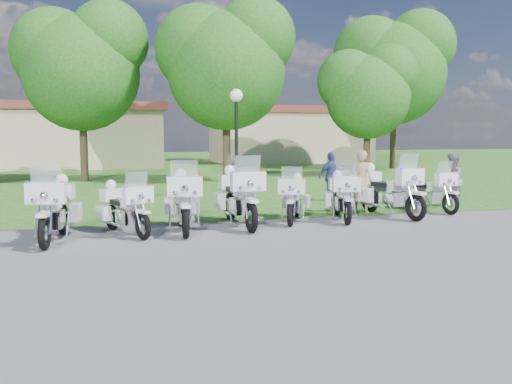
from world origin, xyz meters
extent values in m
plane|color=slate|center=(0.00, 0.00, 0.00)|extent=(100.00, 100.00, 0.00)
cube|color=#1F571B|center=(0.00, 27.00, 0.00)|extent=(100.00, 48.00, 0.01)
torus|color=black|center=(-3.68, 0.38, 0.35)|extent=(0.23, 0.72, 0.71)
torus|color=black|center=(-3.46, 2.16, 0.35)|extent=(0.23, 0.72, 0.71)
cube|color=white|center=(-3.68, 0.36, 0.72)|extent=(0.25, 0.49, 0.07)
cube|color=white|center=(-3.65, 0.62, 1.11)|extent=(0.79, 0.35, 0.42)
cube|color=silver|center=(-3.64, 0.68, 1.48)|extent=(0.60, 0.20, 0.40)
sphere|color=red|center=(-3.32, 0.51, 1.31)|extent=(0.10, 0.10, 0.10)
sphere|color=#1426E5|center=(-3.99, 0.60, 1.31)|extent=(0.10, 0.10, 0.10)
cube|color=silver|center=(-3.57, 1.29, 0.48)|extent=(0.43, 0.63, 0.36)
cube|color=white|center=(-3.60, 1.04, 0.85)|extent=(0.40, 0.59, 0.23)
cube|color=black|center=(-3.53, 1.61, 0.83)|extent=(0.44, 0.70, 0.13)
cube|color=white|center=(-3.16, 1.97, 0.53)|extent=(0.26, 0.57, 0.38)
cube|color=white|center=(-3.79, 2.05, 0.53)|extent=(0.26, 0.57, 0.38)
cube|color=white|center=(-3.45, 2.19, 0.97)|extent=(0.56, 0.48, 0.34)
sphere|color=white|center=(-3.45, 2.19, 1.25)|extent=(0.28, 0.28, 0.28)
torus|color=black|center=(-1.74, 0.97, 0.30)|extent=(0.36, 0.61, 0.62)
torus|color=black|center=(-2.36, 2.40, 0.30)|extent=(0.36, 0.61, 0.62)
cube|color=white|center=(-1.73, 0.95, 0.62)|extent=(0.31, 0.44, 0.06)
cube|color=white|center=(-1.82, 1.16, 0.96)|extent=(0.69, 0.47, 0.37)
cube|color=silver|center=(-1.84, 1.21, 1.29)|extent=(0.52, 0.31, 0.35)
sphere|color=red|center=(-1.53, 1.23, 1.14)|extent=(0.08, 0.08, 0.08)
sphere|color=#1426E5|center=(-2.07, 0.99, 1.14)|extent=(0.08, 0.08, 0.08)
cube|color=silver|center=(-2.06, 1.70, 0.41)|extent=(0.49, 0.60, 0.31)
cube|color=white|center=(-1.97, 1.50, 0.74)|extent=(0.46, 0.56, 0.20)
cube|color=black|center=(-2.17, 1.95, 0.72)|extent=(0.51, 0.65, 0.11)
cube|color=white|center=(-2.05, 2.38, 0.46)|extent=(0.34, 0.50, 0.33)
cube|color=white|center=(-2.56, 2.16, 0.46)|extent=(0.34, 0.50, 0.33)
cube|color=white|center=(-2.37, 2.42, 0.85)|extent=(0.55, 0.51, 0.29)
sphere|color=white|center=(-2.37, 2.42, 1.08)|extent=(0.24, 0.24, 0.24)
torus|color=black|center=(-0.83, 0.88, 0.36)|extent=(0.20, 0.73, 0.72)
torus|color=black|center=(-0.68, 2.71, 0.36)|extent=(0.20, 0.73, 0.72)
cube|color=white|center=(-0.83, 0.86, 0.73)|extent=(0.23, 0.49, 0.08)
cube|color=white|center=(-0.81, 1.13, 1.13)|extent=(0.79, 0.32, 0.43)
cube|color=silver|center=(-0.80, 1.19, 1.51)|extent=(0.61, 0.18, 0.41)
sphere|color=red|center=(-0.47, 1.04, 1.34)|extent=(0.10, 0.10, 0.10)
sphere|color=#1426E5|center=(-1.15, 1.09, 1.34)|extent=(0.10, 0.10, 0.10)
cube|color=silver|center=(-0.75, 1.82, 0.48)|extent=(0.41, 0.63, 0.37)
cube|color=white|center=(-0.77, 1.56, 0.86)|extent=(0.39, 0.59, 0.24)
cube|color=black|center=(-0.73, 2.14, 0.84)|extent=(0.42, 0.69, 0.13)
cube|color=white|center=(-0.37, 2.52, 0.54)|extent=(0.24, 0.57, 0.39)
cube|color=white|center=(-1.02, 2.57, 0.54)|extent=(0.24, 0.57, 0.39)
cube|color=white|center=(-0.68, 2.74, 0.99)|extent=(0.55, 0.47, 0.34)
sphere|color=white|center=(-0.68, 2.74, 1.27)|extent=(0.28, 0.28, 0.28)
torus|color=black|center=(0.74, 1.20, 0.37)|extent=(0.18, 0.76, 0.75)
torus|color=black|center=(0.65, 3.10, 0.37)|extent=(0.18, 0.76, 0.75)
cube|color=white|center=(0.74, 1.18, 0.76)|extent=(0.22, 0.50, 0.08)
cube|color=white|center=(0.73, 1.46, 1.18)|extent=(0.82, 0.30, 0.45)
cube|color=silver|center=(0.72, 1.52, 1.57)|extent=(0.63, 0.16, 0.42)
sphere|color=red|center=(1.09, 1.40, 1.39)|extent=(0.10, 0.10, 0.10)
sphere|color=#1426E5|center=(0.37, 1.37, 1.39)|extent=(0.10, 0.10, 0.10)
cube|color=silver|center=(0.69, 2.17, 0.50)|extent=(0.41, 0.64, 0.38)
cube|color=white|center=(0.70, 1.90, 0.90)|extent=(0.38, 0.60, 0.25)
cube|color=black|center=(0.68, 2.51, 0.87)|extent=(0.41, 0.71, 0.13)
cube|color=white|center=(0.99, 2.95, 0.56)|extent=(0.23, 0.59, 0.40)
cube|color=white|center=(0.32, 2.92, 0.56)|extent=(0.23, 0.59, 0.40)
cube|color=white|center=(0.65, 3.13, 1.03)|extent=(0.56, 0.47, 0.36)
sphere|color=white|center=(0.65, 3.13, 1.32)|extent=(0.29, 0.29, 0.29)
torus|color=black|center=(1.88, 1.79, 0.30)|extent=(0.37, 0.61, 0.62)
torus|color=black|center=(2.53, 3.21, 0.30)|extent=(0.37, 0.61, 0.62)
cube|color=white|center=(1.87, 1.77, 0.63)|extent=(0.32, 0.44, 0.06)
cube|color=white|center=(1.97, 1.98, 0.97)|extent=(0.70, 0.48, 0.37)
cube|color=silver|center=(1.99, 2.03, 1.29)|extent=(0.52, 0.32, 0.35)
sphere|color=red|center=(2.21, 1.81, 1.14)|extent=(0.08, 0.08, 0.08)
sphere|color=#1426E5|center=(1.68, 2.05, 1.14)|extent=(0.08, 0.08, 0.08)
cube|color=silver|center=(2.21, 2.52, 0.42)|extent=(0.50, 0.60, 0.31)
cube|color=white|center=(2.12, 2.32, 0.74)|extent=(0.47, 0.56, 0.20)
cube|color=black|center=(2.33, 2.77, 0.72)|extent=(0.52, 0.65, 0.11)
cube|color=white|center=(2.73, 2.97, 0.46)|extent=(0.35, 0.51, 0.33)
cube|color=white|center=(2.22, 3.20, 0.46)|extent=(0.35, 0.51, 0.33)
cube|color=white|center=(2.54, 3.24, 0.85)|extent=(0.56, 0.52, 0.30)
sphere|color=white|center=(2.54, 3.24, 1.09)|extent=(0.24, 0.24, 0.24)
torus|color=black|center=(3.34, 1.66, 0.32)|extent=(0.28, 0.66, 0.65)
torus|color=black|center=(3.73, 3.25, 0.32)|extent=(0.28, 0.66, 0.65)
cube|color=white|center=(3.33, 1.64, 0.66)|extent=(0.27, 0.45, 0.07)
cube|color=white|center=(3.39, 1.87, 1.01)|extent=(0.73, 0.39, 0.39)
cube|color=silver|center=(3.41, 1.93, 1.35)|extent=(0.55, 0.24, 0.36)
sphere|color=red|center=(3.68, 1.74, 1.20)|extent=(0.09, 0.09, 0.09)
sphere|color=#1426E5|center=(3.08, 1.89, 1.20)|extent=(0.09, 0.09, 0.09)
cube|color=silver|center=(3.54, 2.47, 0.43)|extent=(0.45, 0.60, 0.33)
cube|color=white|center=(3.48, 2.25, 0.77)|extent=(0.42, 0.56, 0.21)
cube|color=black|center=(3.61, 2.75, 0.75)|extent=(0.46, 0.66, 0.12)
cube|color=white|center=(3.98, 3.04, 0.48)|extent=(0.29, 0.53, 0.35)
cube|color=white|center=(3.42, 3.18, 0.48)|extent=(0.29, 0.53, 0.35)
cube|color=white|center=(3.74, 3.28, 0.89)|extent=(0.54, 0.49, 0.31)
sphere|color=white|center=(3.74, 3.28, 1.14)|extent=(0.25, 0.25, 0.25)
torus|color=black|center=(5.31, 1.77, 0.36)|extent=(0.30, 0.75, 0.73)
torus|color=black|center=(4.89, 3.58, 0.36)|extent=(0.30, 0.75, 0.73)
cube|color=white|center=(5.31, 1.75, 0.74)|extent=(0.30, 0.51, 0.08)
cube|color=white|center=(5.25, 2.02, 1.15)|extent=(0.83, 0.43, 0.44)
cube|color=silver|center=(5.24, 2.08, 1.53)|extent=(0.63, 0.27, 0.41)
sphere|color=red|center=(5.61, 2.03, 1.36)|extent=(0.10, 0.10, 0.10)
sphere|color=#1426E5|center=(4.93, 1.87, 1.36)|extent=(0.10, 0.10, 0.10)
cube|color=silver|center=(5.09, 2.70, 0.49)|extent=(0.50, 0.68, 0.37)
cube|color=white|center=(5.15, 2.44, 0.88)|extent=(0.47, 0.63, 0.24)
cube|color=black|center=(5.02, 3.02, 0.85)|extent=(0.52, 0.75, 0.13)
cube|color=white|center=(5.24, 3.50, 0.55)|extent=(0.32, 0.60, 0.39)
cube|color=white|center=(4.60, 3.35, 0.55)|extent=(0.32, 0.60, 0.39)
cube|color=white|center=(4.88, 3.62, 1.01)|extent=(0.61, 0.55, 0.35)
sphere|color=white|center=(4.88, 3.62, 1.29)|extent=(0.28, 0.28, 0.28)
torus|color=black|center=(6.85, 2.54, 0.31)|extent=(0.24, 0.64, 0.63)
torus|color=black|center=(6.55, 4.11, 0.31)|extent=(0.24, 0.64, 0.63)
cube|color=white|center=(6.85, 2.52, 0.64)|extent=(0.24, 0.44, 0.07)
cube|color=white|center=(6.81, 2.75, 0.98)|extent=(0.70, 0.35, 0.37)
cube|color=silver|center=(6.80, 2.81, 1.31)|extent=(0.54, 0.21, 0.35)
sphere|color=red|center=(7.11, 2.76, 1.16)|extent=(0.08, 0.08, 0.08)
sphere|color=#1426E5|center=(6.53, 2.64, 1.16)|extent=(0.08, 0.08, 0.08)
cube|color=silver|center=(6.70, 3.34, 0.42)|extent=(0.41, 0.57, 0.32)
cube|color=white|center=(6.74, 3.12, 0.75)|extent=(0.38, 0.53, 0.21)
cube|color=black|center=(6.65, 3.62, 0.73)|extent=(0.42, 0.63, 0.11)
cube|color=white|center=(6.86, 4.02, 0.47)|extent=(0.26, 0.51, 0.34)
cube|color=white|center=(6.30, 3.92, 0.47)|extent=(0.26, 0.51, 0.34)
cube|color=white|center=(6.55, 4.13, 0.86)|extent=(0.51, 0.45, 0.30)
sphere|color=white|center=(6.55, 4.13, 1.10)|extent=(0.24, 0.24, 0.24)
cylinder|color=black|center=(1.89, 7.82, 1.70)|extent=(0.12, 0.12, 3.39)
sphere|color=white|center=(1.89, 7.82, 3.55)|extent=(0.44, 0.44, 0.44)
cylinder|color=#38281C|center=(-3.45, 16.34, 1.82)|extent=(0.36, 0.36, 3.64)
sphere|color=#195217|center=(-3.45, 16.34, 4.97)|extent=(5.30, 5.30, 5.30)
sphere|color=#195217|center=(-4.61, 16.75, 5.96)|extent=(3.97, 3.97, 3.97)
sphere|color=#195217|center=(-2.20, 16.01, 6.46)|extent=(3.64, 3.64, 3.64)
cylinder|color=#38281C|center=(2.94, 14.45, 1.85)|extent=(0.36, 0.36, 3.69)
sphere|color=#195217|center=(2.94, 14.45, 5.04)|extent=(5.37, 5.37, 5.37)
sphere|color=#195217|center=(1.76, 14.87, 6.04)|extent=(4.03, 4.03, 4.03)
sphere|color=#195217|center=(4.20, 14.12, 6.55)|extent=(3.69, 3.69, 3.69)
cylinder|color=#38281C|center=(10.81, 16.13, 1.50)|extent=(0.36, 0.36, 3.00)
sphere|color=#195217|center=(10.81, 16.13, 4.09)|extent=(4.36, 4.36, 4.36)
sphere|color=#195217|center=(9.86, 16.47, 4.91)|extent=(3.27, 3.27, 3.27)
sphere|color=#195217|center=(11.83, 15.86, 5.32)|extent=(3.00, 3.00, 3.00)
cylinder|color=#38281C|center=(14.78, 20.72, 2.13)|extent=(0.36, 0.36, 4.26)
sphere|color=#195217|center=(14.78, 20.72, 5.81)|extent=(6.20, 6.20, 6.20)
sphere|color=#195217|center=(13.43, 21.21, 6.97)|extent=(4.65, 4.65, 4.65)
sphere|color=#195217|center=(16.24, 20.34, 7.55)|extent=(4.26, 4.26, 4.26)
cube|color=tan|center=(-6.00, 28.00, 1.80)|extent=(14.00, 8.00, 3.60)
cube|color=brown|center=(-6.00, 28.00, 3.85)|extent=(14.56, 8.32, 0.50)
cube|color=tan|center=(11.00, 30.00, 1.80)|extent=(11.00, 7.00, 3.60)
cube|color=brown|center=(11.00, 30.00, 3.85)|extent=(11.44, 7.28, 0.50)
imported|color=tan|center=(4.57, 3.50, 0.90)|extent=(0.77, 0.76, 1.80)
imported|color=gray|center=(7.88, 4.06, 0.83)|extent=(1.01, 1.02, 1.66)
imported|color=navy|center=(4.82, 6.35, 0.81)|extent=(1.01, 0.57, 1.63)
camera|label=1|loc=(-2.47, -11.38, 2.36)|focal=40.00mm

